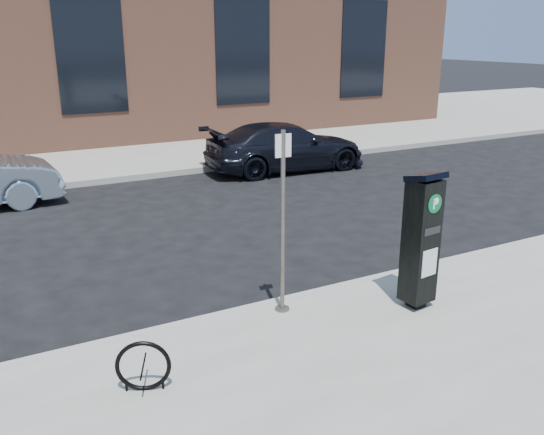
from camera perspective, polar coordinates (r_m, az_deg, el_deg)
ground at (r=7.99m, az=2.03°, el=-8.71°), size 120.00×120.00×0.00m
sidewalk_far at (r=20.79m, az=-17.89°, el=7.25°), size 60.00×12.00×0.15m
curb_near at (r=7.95m, az=2.11°, el=-8.28°), size 60.00×0.12×0.16m
curb_far at (r=15.06m, az=-13.51°, el=3.87°), size 60.00×0.12×0.16m
building at (r=23.46m, az=-20.35°, el=18.15°), size 28.00×10.05×8.25m
parking_kiosk at (r=7.52m, az=14.54°, el=-2.08°), size 0.45×0.41×1.82m
sign_pole at (r=7.10m, az=1.07°, el=-0.73°), size 0.21×0.19×2.34m
bike_rack at (r=6.02m, az=-12.64°, el=-14.19°), size 0.53×0.25×0.55m
car_dark at (r=15.69m, az=1.37°, el=7.04°), size 4.52×2.03×1.29m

